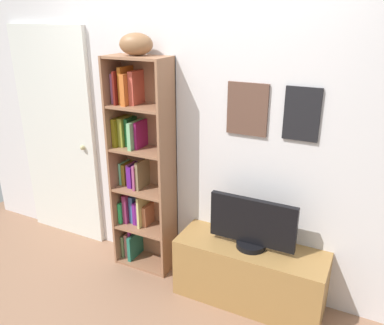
{
  "coord_description": "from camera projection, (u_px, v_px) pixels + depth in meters",
  "views": [
    {
      "loc": [
        1.32,
        -1.52,
        2.11
      ],
      "look_at": [
        0.14,
        0.85,
        1.1
      ],
      "focal_mm": 36.53,
      "sensor_mm": 36.0,
      "label": 1
    }
  ],
  "objects": [
    {
      "name": "back_wall",
      "position": [
        193.0,
        142.0,
        3.1
      ],
      "size": [
        4.8,
        0.08,
        2.31
      ],
      "color": "silver",
      "rests_on": "ground"
    },
    {
      "name": "door",
      "position": [
        58.0,
        138.0,
        3.7
      ],
      "size": [
        0.87,
        0.09,
        2.03
      ],
      "color": "silver",
      "rests_on": "ground"
    },
    {
      "name": "tv_stand",
      "position": [
        249.0,
        274.0,
        2.99
      ],
      "size": [
        1.13,
        0.39,
        0.48
      ],
      "color": "olive",
      "rests_on": "ground"
    },
    {
      "name": "television",
      "position": [
        252.0,
        225.0,
        2.84
      ],
      "size": [
        0.64,
        0.22,
        0.39
      ],
      "color": "black",
      "rests_on": "tv_stand"
    },
    {
      "name": "football",
      "position": [
        136.0,
        44.0,
        2.87
      ],
      "size": [
        0.29,
        0.24,
        0.16
      ],
      "primitive_type": "ellipsoid",
      "rotation": [
        0.0,
        0.0,
        0.35
      ],
      "color": "#8A5F3D",
      "rests_on": "bookshelf"
    },
    {
      "name": "bookshelf",
      "position": [
        139.0,
        167.0,
        3.27
      ],
      "size": [
        0.51,
        0.27,
        1.82
      ],
      "color": "#916346",
      "rests_on": "ground"
    }
  ]
}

